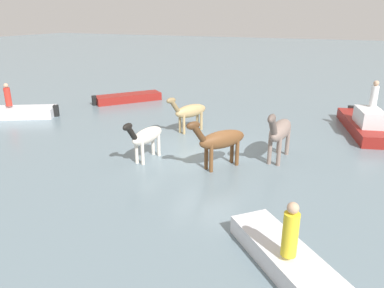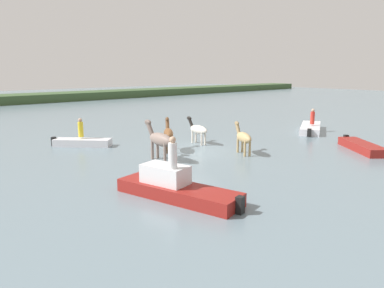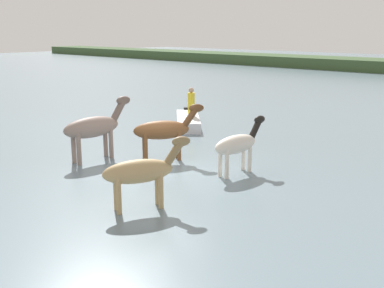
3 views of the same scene
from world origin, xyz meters
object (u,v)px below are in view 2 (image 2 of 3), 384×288
(horse_lead, at_px, (160,139))
(person_spotter_bow, at_px, (81,128))
(horse_dark_mare, at_px, (243,137))
(boat_tender_starboard, at_px, (176,190))
(horse_mid_herd, at_px, (198,130))
(boat_launch_far, at_px, (310,129))
(horse_dun_straggler, at_px, (168,134))
(person_watcher_seated, at_px, (313,117))
(boat_motor_center, at_px, (82,144))
(person_boatman_standing, at_px, (173,154))
(boat_skiff_near, at_px, (362,148))

(horse_lead, height_order, person_spotter_bow, horse_lead)
(horse_dark_mare, height_order, person_spotter_bow, same)
(boat_tender_starboard, height_order, person_spotter_bow, person_spotter_bow)
(horse_mid_herd, distance_m, horse_lead, 4.90)
(horse_dark_mare, height_order, boat_launch_far, horse_dark_mare)
(horse_dun_straggler, bearing_deg, horse_dark_mare, -107.25)
(horse_dun_straggler, bearing_deg, person_watcher_seated, -64.46)
(boat_motor_center, bearing_deg, person_watcher_seated, 22.41)
(boat_launch_far, bearing_deg, person_watcher_seated, -149.70)
(horse_lead, bearing_deg, horse_mid_herd, -62.10)
(horse_lead, bearing_deg, boat_tender_starboard, 153.38)
(horse_dark_mare, distance_m, person_spotter_bow, 10.21)
(horse_lead, bearing_deg, person_boatman_standing, 152.23)
(boat_skiff_near, relative_size, person_boatman_standing, 3.23)
(horse_mid_herd, xyz_separation_m, horse_lead, (-4.49, -1.96, 0.20))
(horse_mid_herd, bearing_deg, person_watcher_seated, -97.54)
(horse_mid_herd, bearing_deg, person_boatman_standing, 139.01)
(person_spotter_bow, height_order, person_watcher_seated, person_watcher_seated)
(horse_mid_herd, height_order, horse_dark_mare, horse_dark_mare)
(boat_motor_center, bearing_deg, horse_mid_herd, 9.79)
(person_watcher_seated, bearing_deg, horse_mid_herd, 165.98)
(boat_launch_far, relative_size, person_watcher_seated, 4.23)
(horse_dun_straggler, relative_size, boat_skiff_near, 0.57)
(horse_dun_straggler, height_order, horse_lead, horse_lead)
(horse_dark_mare, height_order, boat_tender_starboard, horse_dark_mare)
(horse_lead, relative_size, person_spotter_bow, 2.23)
(boat_skiff_near, bearing_deg, horse_lead, -80.69)
(horse_dark_mare, bearing_deg, boat_skiff_near, -97.70)
(horse_mid_herd, height_order, person_watcher_seated, person_watcher_seated)
(boat_launch_far, height_order, person_spotter_bow, person_spotter_bow)
(boat_launch_far, distance_m, person_boatman_standing, 18.24)
(horse_dun_straggler, xyz_separation_m, person_spotter_bow, (-3.18, 4.90, 0.07))
(boat_launch_far, distance_m, person_spotter_bow, 17.16)
(boat_skiff_near, relative_size, person_watcher_seated, 3.23)
(boat_motor_center, relative_size, boat_launch_far, 0.64)
(person_boatman_standing, xyz_separation_m, person_watcher_seated, (17.43, 4.63, -0.60))
(horse_dun_straggler, height_order, horse_mid_herd, horse_dun_straggler)
(boat_tender_starboard, xyz_separation_m, boat_launch_far, (17.34, 4.71, -0.14))
(boat_tender_starboard, relative_size, person_spotter_bow, 4.40)
(person_spotter_bow, xyz_separation_m, person_boatman_standing, (-1.78, -11.55, 0.64))
(person_boatman_standing, bearing_deg, person_watcher_seated, 14.88)
(boat_tender_starboard, bearing_deg, horse_mid_herd, -60.96)
(horse_dun_straggler, distance_m, person_spotter_bow, 5.84)
(horse_lead, distance_m, horse_dark_mare, 4.85)
(boat_skiff_near, distance_m, person_watcher_seated, 6.75)
(horse_dark_mare, bearing_deg, person_boatman_standing, 139.21)
(boat_launch_far, bearing_deg, person_spotter_bow, 128.02)
(horse_mid_herd, xyz_separation_m, boat_tender_starboard, (-7.50, -6.98, -0.61))
(boat_tender_starboard, relative_size, person_watcher_seated, 4.40)
(boat_launch_far, bearing_deg, boat_motor_center, 128.63)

